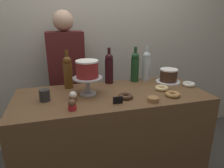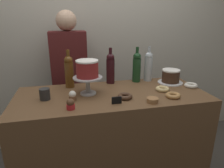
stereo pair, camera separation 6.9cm
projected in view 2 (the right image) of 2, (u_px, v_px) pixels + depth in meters
name	position (u px, v px, depth m)	size (l,w,h in m)	color
back_wall	(95.00, 38.00, 2.32)	(6.00, 0.05, 2.60)	#BCB7A8
display_counter	(112.00, 144.00, 1.75)	(1.51, 0.64, 0.95)	brown
cake_stand_pedestal	(88.00, 82.00, 1.56)	(0.23, 0.23, 0.14)	#B2B2B7
white_layer_cake	(87.00, 69.00, 1.53)	(0.17, 0.17, 0.13)	maroon
silver_serving_platter	(170.00, 82.00, 1.86)	(0.23, 0.23, 0.01)	white
chocolate_round_cake	(171.00, 76.00, 1.84)	(0.16, 0.16, 0.12)	#3D2619
wine_bottle_amber	(69.00, 71.00, 1.70)	(0.08, 0.08, 0.33)	#5B3814
wine_bottle_green	(137.00, 67.00, 1.86)	(0.08, 0.08, 0.33)	#193D1E
wine_bottle_clear	(148.00, 66.00, 1.89)	(0.08, 0.08, 0.33)	#B2BCC1
wine_bottle_dark_red	(110.00, 68.00, 1.81)	(0.08, 0.08, 0.33)	black
cupcake_chocolate	(71.00, 104.00, 1.32)	(0.06, 0.06, 0.07)	red
cupcake_vanilla	(73.00, 96.00, 1.45)	(0.06, 0.06, 0.07)	brown
donut_chocolate	(125.00, 96.00, 1.50)	(0.11, 0.11, 0.03)	#472D1E
donut_maple	(173.00, 95.00, 1.52)	(0.11, 0.11, 0.03)	#B27F47
donut_sugar	(191.00, 85.00, 1.74)	(0.11, 0.11, 0.03)	silver
donut_glazed	(163.00, 89.00, 1.65)	(0.11, 0.11, 0.03)	#E0C17F
cookie_stack	(152.00, 100.00, 1.43)	(0.08, 0.08, 0.03)	olive
price_sign_chalkboard	(117.00, 100.00, 1.40)	(0.07, 0.01, 0.05)	black
coffee_cup_ceramic	(45.00, 94.00, 1.47)	(0.08, 0.08, 0.08)	#282828
barista_figure	(71.00, 85.00, 2.14)	(0.36, 0.22, 1.60)	black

